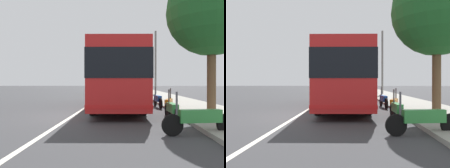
# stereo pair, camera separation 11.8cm
# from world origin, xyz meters

# --- Properties ---
(ground_plane) EXTENTS (220.00, 220.00, 0.00)m
(ground_plane) POSITION_xyz_m (0.00, 0.00, 0.00)
(ground_plane) COLOR #38383A
(sidewalk_curb) EXTENTS (110.00, 3.60, 0.14)m
(sidewalk_curb) POSITION_xyz_m (10.00, -6.51, 0.07)
(sidewalk_curb) COLOR gray
(sidewalk_curb) RESTS_ON ground
(lane_divider_line) EXTENTS (110.00, 0.16, 0.01)m
(lane_divider_line) POSITION_xyz_m (10.00, 0.00, 0.00)
(lane_divider_line) COLOR silver
(lane_divider_line) RESTS_ON ground
(coach_bus) EXTENTS (12.50, 3.12, 3.35)m
(coach_bus) POSITION_xyz_m (4.34, -1.88, 1.91)
(coach_bus) COLOR red
(coach_bus) RESTS_ON ground
(motorcycle_by_tree) EXTENTS (0.43, 2.25, 1.26)m
(motorcycle_by_tree) POSITION_xyz_m (-3.72, -4.52, 0.48)
(motorcycle_by_tree) COLOR black
(motorcycle_by_tree) RESTS_ON ground
(motorcycle_angled) EXTENTS (2.06, 0.26, 1.24)m
(motorcycle_angled) POSITION_xyz_m (-1.32, -4.23, 0.46)
(motorcycle_angled) COLOR black
(motorcycle_angled) RESTS_ON ground
(motorcycle_nearest_curb) EXTENTS (2.00, 0.74, 1.23)m
(motorcycle_nearest_curb) POSITION_xyz_m (1.11, -4.57, 0.45)
(motorcycle_nearest_curb) COLOR black
(motorcycle_nearest_curb) RESTS_ON ground
(motorcycle_far_end) EXTENTS (2.20, 0.32, 1.27)m
(motorcycle_far_end) POSITION_xyz_m (3.72, -4.40, 0.48)
(motorcycle_far_end) COLOR black
(motorcycle_far_end) RESTS_ON ground
(car_oncoming) EXTENTS (3.97, 1.88, 1.57)m
(car_oncoming) POSITION_xyz_m (20.46, 1.43, 0.74)
(car_oncoming) COLOR gold
(car_oncoming) RESTS_ON ground
(car_far_distant) EXTENTS (4.45, 1.83, 1.45)m
(car_far_distant) POSITION_xyz_m (25.63, 1.78, 0.69)
(car_far_distant) COLOR navy
(car_far_distant) RESTS_ON ground
(roadside_tree_near_camera) EXTENTS (3.71, 3.71, 6.36)m
(roadside_tree_near_camera) POSITION_xyz_m (-0.70, -5.97, 4.48)
(roadside_tree_near_camera) COLOR brown
(roadside_tree_near_camera) RESTS_ON ground
(utility_pole) EXTENTS (0.24, 0.24, 8.14)m
(utility_pole) POSITION_xyz_m (19.20, -6.37, 4.07)
(utility_pole) COLOR slate
(utility_pole) RESTS_ON ground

